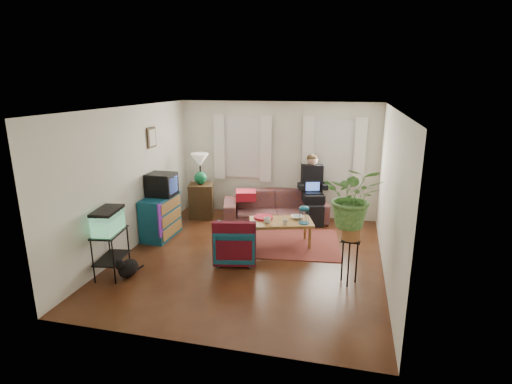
% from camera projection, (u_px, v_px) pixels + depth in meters
% --- Properties ---
extents(floor, '(4.50, 5.00, 0.01)m').
position_uv_depth(floor, '(251.00, 258.00, 7.07)').
color(floor, '#4F2B14').
rests_on(floor, ground).
extents(ceiling, '(4.50, 5.00, 0.01)m').
position_uv_depth(ceiling, '(250.00, 108.00, 6.38)').
color(ceiling, white).
rests_on(ceiling, wall_back).
extents(wall_back, '(4.50, 0.01, 2.60)m').
position_uv_depth(wall_back, '(277.00, 160.00, 9.07)').
color(wall_back, silver).
rests_on(wall_back, floor).
extents(wall_front, '(4.50, 0.01, 2.60)m').
position_uv_depth(wall_front, '(195.00, 243.00, 4.38)').
color(wall_front, silver).
rests_on(wall_front, floor).
extents(wall_left, '(0.01, 5.00, 2.60)m').
position_uv_depth(wall_left, '(130.00, 179.00, 7.23)').
color(wall_left, silver).
rests_on(wall_left, floor).
extents(wall_right, '(0.01, 5.00, 2.60)m').
position_uv_depth(wall_right, '(390.00, 195.00, 6.22)').
color(wall_right, silver).
rests_on(wall_right, floor).
extents(window_left, '(1.08, 0.04, 1.38)m').
position_uv_depth(window_left, '(243.00, 148.00, 9.16)').
color(window_left, white).
rests_on(window_left, wall_back).
extents(window_right, '(1.08, 0.04, 1.38)m').
position_uv_depth(window_right, '(334.00, 151.00, 8.70)').
color(window_right, white).
rests_on(window_right, wall_back).
extents(curtains_left, '(1.36, 0.06, 1.50)m').
position_uv_depth(curtains_left, '(242.00, 148.00, 9.09)').
color(curtains_left, white).
rests_on(curtains_left, wall_back).
extents(curtains_right, '(1.36, 0.06, 1.50)m').
position_uv_depth(curtains_right, '(334.00, 152.00, 8.63)').
color(curtains_right, white).
rests_on(curtains_right, wall_back).
extents(picture_frame, '(0.04, 0.32, 0.40)m').
position_uv_depth(picture_frame, '(152.00, 138.00, 7.84)').
color(picture_frame, '#3D2616').
rests_on(picture_frame, wall_left).
extents(area_rug, '(2.17, 1.82, 0.01)m').
position_uv_depth(area_rug, '(286.00, 242.00, 7.72)').
color(area_rug, maroon).
rests_on(area_rug, floor).
extents(sofa, '(2.43, 1.48, 0.89)m').
position_uv_depth(sofa, '(275.00, 201.00, 8.86)').
color(sofa, brown).
rests_on(sofa, floor).
extents(seated_person, '(0.74, 0.83, 1.36)m').
position_uv_depth(seated_person, '(312.00, 191.00, 8.83)').
color(seated_person, black).
rests_on(seated_person, sofa).
extents(side_table, '(0.65, 0.65, 0.78)m').
position_uv_depth(side_table, '(201.00, 200.00, 9.13)').
color(side_table, '#392215').
rests_on(side_table, floor).
extents(table_lamp, '(0.49, 0.49, 0.71)m').
position_uv_depth(table_lamp, '(200.00, 170.00, 8.94)').
color(table_lamp, white).
rests_on(table_lamp, side_table).
extents(dresser, '(0.48, 0.94, 0.84)m').
position_uv_depth(dresser, '(161.00, 217.00, 7.93)').
color(dresser, '#125D6E').
rests_on(dresser, floor).
extents(crt_tv, '(0.52, 0.47, 0.45)m').
position_uv_depth(crt_tv, '(162.00, 184.00, 7.84)').
color(crt_tv, black).
rests_on(crt_tv, dresser).
extents(aquarium_stand, '(0.46, 0.70, 0.73)m').
position_uv_depth(aquarium_stand, '(111.00, 254.00, 6.35)').
color(aquarium_stand, black).
rests_on(aquarium_stand, floor).
extents(aquarium, '(0.41, 0.64, 0.39)m').
position_uv_depth(aquarium, '(108.00, 220.00, 6.20)').
color(aquarium, '#7FD899').
rests_on(aquarium, aquarium_stand).
extents(black_cat, '(0.33, 0.45, 0.35)m').
position_uv_depth(black_cat, '(128.00, 266.00, 6.33)').
color(black_cat, black).
rests_on(black_cat, floor).
extents(armchair, '(0.81, 0.78, 0.71)m').
position_uv_depth(armchair, '(236.00, 241.00, 6.87)').
color(armchair, '#105E60').
rests_on(armchair, floor).
extents(serape_throw, '(0.73, 0.31, 0.59)m').
position_uv_depth(serape_throw, '(234.00, 239.00, 6.56)').
color(serape_throw, '#9E0A0A').
rests_on(serape_throw, armchair).
extents(coffee_table, '(1.30, 0.95, 0.49)m').
position_uv_depth(coffee_table, '(281.00, 233.00, 7.56)').
color(coffee_table, brown).
rests_on(coffee_table, floor).
extents(cup_a, '(0.16, 0.16, 0.10)m').
position_uv_depth(cup_a, '(267.00, 220.00, 7.37)').
color(cup_a, white).
rests_on(cup_a, coffee_table).
extents(cup_b, '(0.13, 0.13, 0.10)m').
position_uv_depth(cup_b, '(285.00, 222.00, 7.30)').
color(cup_b, beige).
rests_on(cup_b, coffee_table).
extents(bowl, '(0.29, 0.29, 0.06)m').
position_uv_depth(bowl, '(297.00, 217.00, 7.61)').
color(bowl, white).
rests_on(bowl, coffee_table).
extents(snack_tray, '(0.45, 0.45, 0.04)m').
position_uv_depth(snack_tray, '(263.00, 217.00, 7.63)').
color(snack_tray, '#B21414').
rests_on(snack_tray, coffee_table).
extents(birdcage, '(0.24, 0.24, 0.34)m').
position_uv_depth(birdcage, '(304.00, 215.00, 7.32)').
color(birdcage, '#115B6B').
rests_on(birdcage, coffee_table).
extents(plant_stand, '(0.33, 0.33, 0.74)m').
position_uv_depth(plant_stand, '(349.00, 261.00, 6.07)').
color(plant_stand, black).
rests_on(plant_stand, floor).
extents(potted_plant, '(0.89, 0.78, 0.93)m').
position_uv_depth(potted_plant, '(353.00, 206.00, 5.84)').
color(potted_plant, '#599947').
rests_on(potted_plant, plant_stand).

